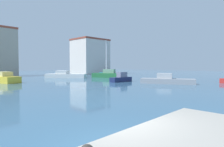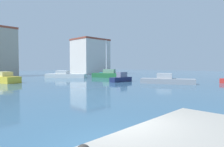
# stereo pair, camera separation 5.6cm
# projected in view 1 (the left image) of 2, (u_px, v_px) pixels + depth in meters

# --- Properties ---
(water) EXTENTS (160.00, 160.00, 0.00)m
(water) POSITION_uv_depth(u_px,v_px,m) (90.00, 82.00, 30.20)
(water) COLOR #38607F
(water) RESTS_ON ground
(sailboat_teal_outer_mooring) EXTENTS (3.48, 6.15, 9.45)m
(sailboat_teal_outer_mooring) POSITION_uv_depth(u_px,v_px,m) (106.00, 73.00, 50.70)
(sailboat_teal_outer_mooring) COLOR #1E707A
(sailboat_teal_outer_mooring) RESTS_ON water
(motorboat_white_inner_mooring) EXTENTS (7.72, 8.13, 1.56)m
(motorboat_white_inner_mooring) POSITION_uv_depth(u_px,v_px,m) (66.00, 75.00, 40.68)
(motorboat_white_inner_mooring) COLOR white
(motorboat_white_inner_mooring) RESTS_ON water
(motorboat_navy_behind_lamppost) EXTENTS (4.04, 1.33, 1.56)m
(motorboat_navy_behind_lamppost) POSITION_uv_depth(u_px,v_px,m) (121.00, 78.00, 30.64)
(motorboat_navy_behind_lamppost) COLOR #19234C
(motorboat_navy_behind_lamppost) RESTS_ON water
(motorboat_grey_center_channel) EXTENTS (5.19, 7.69, 1.49)m
(motorboat_grey_center_channel) POSITION_uv_depth(u_px,v_px,m) (167.00, 80.00, 27.25)
(motorboat_grey_center_channel) COLOR gray
(motorboat_grey_center_channel) RESTS_ON water
(sailboat_green_far_left) EXTENTS (4.69, 6.54, 7.29)m
(sailboat_green_far_left) POSITION_uv_depth(u_px,v_px,m) (107.00, 74.00, 41.60)
(sailboat_green_far_left) COLOR #28703D
(sailboat_green_far_left) RESTS_ON water
(motorboat_yellow_far_right) EXTENTS (3.40, 7.17, 1.67)m
(motorboat_yellow_far_right) POSITION_uv_depth(u_px,v_px,m) (3.00, 78.00, 29.18)
(motorboat_yellow_far_right) COLOR gold
(motorboat_yellow_far_right) RESTS_ON water
(warehouse_block) EXTENTS (9.96, 8.69, 11.05)m
(warehouse_block) POSITION_uv_depth(u_px,v_px,m) (90.00, 57.00, 60.69)
(warehouse_block) COLOR beige
(warehouse_block) RESTS_ON ground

